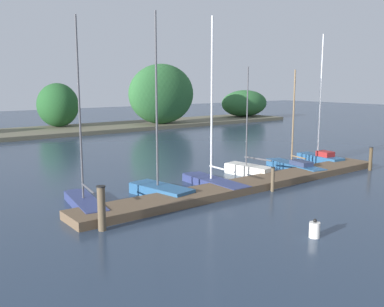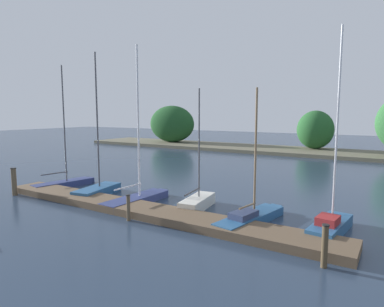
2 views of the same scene
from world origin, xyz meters
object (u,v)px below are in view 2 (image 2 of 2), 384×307
mooring_piling_0 (14,181)px  mooring_piling_1 (128,208)px  sailboat_3 (198,201)px  sailboat_5 (331,223)px  sailboat_1 (99,188)px  sailboat_4 (252,216)px  mooring_piling_2 (325,246)px  sailboat_2 (138,196)px  sailboat_0 (65,182)px

mooring_piling_0 → mooring_piling_1: 8.80m
sailboat_3 → sailboat_5: sailboat_5 is taller
sailboat_5 → sailboat_1: bearing=98.5°
sailboat_4 → sailboat_5: bearing=-70.3°
mooring_piling_2 → mooring_piling_0: bearing=179.7°
sailboat_2 → mooring_piling_0: (-7.19, -2.55, 0.46)m
sailboat_1 → sailboat_3: 6.37m
mooring_piling_0 → mooring_piling_1: (8.80, 0.07, -0.21)m
sailboat_1 → sailboat_3: (6.33, 0.75, -0.03)m
sailboat_0 → sailboat_5: bearing=-80.3°
sailboat_1 → mooring_piling_2: sailboat_1 is taller
sailboat_3 → mooring_piling_0: 10.96m
sailboat_0 → sailboat_3: size_ratio=1.30×
mooring_piling_0 → sailboat_2: bearing=19.6°
sailboat_2 → mooring_piling_0: size_ratio=5.11×
sailboat_2 → mooring_piling_0: bearing=111.8°
mooring_piling_1 → sailboat_0: bearing=160.4°
mooring_piling_0 → mooring_piling_2: size_ratio=1.16×
sailboat_0 → sailboat_1: 3.47m
sailboat_4 → mooring_piling_1: 5.42m
sailboat_2 → sailboat_3: 3.33m
sailboat_2 → sailboat_3: (3.22, 0.84, -0.00)m
sailboat_2 → sailboat_5: (9.50, 0.65, 0.05)m
mooring_piling_0 → mooring_piling_2: 17.04m
sailboat_1 → mooring_piling_2: 13.24m
sailboat_0 → sailboat_3: bearing=-78.7°
sailboat_1 → sailboat_3: sailboat_1 is taller
sailboat_1 → mooring_piling_1: 5.38m
sailboat_3 → mooring_piling_1: 3.70m
sailboat_2 → mooring_piling_0: 7.64m
sailboat_0 → sailboat_2: sailboat_2 is taller
sailboat_3 → mooring_piling_0: sailboat_3 is taller
sailboat_1 → sailboat_2: 3.11m
sailboat_4 → mooring_piling_2: size_ratio=4.22×
sailboat_4 → mooring_piling_0: size_ratio=3.63×
sailboat_4 → sailboat_5: sailboat_5 is taller
mooring_piling_0 → sailboat_0: bearing=78.1°
sailboat_0 → mooring_piling_2: bearing=-91.7°
sailboat_0 → sailboat_5: (16.05, 0.22, 0.07)m
sailboat_0 → sailboat_2: 6.57m
sailboat_1 → sailboat_5: (12.60, 0.56, 0.02)m
sailboat_0 → sailboat_3: sailboat_0 is taller
sailboat_4 → sailboat_5: (3.14, 0.52, 0.09)m
sailboat_3 → mooring_piling_2: size_ratio=4.31×
sailboat_3 → mooring_piling_2: sailboat_3 is taller
mooring_piling_2 → sailboat_5: bearing=96.1°
sailboat_1 → sailboat_4: sailboat_1 is taller
sailboat_0 → sailboat_1: (3.46, -0.34, 0.05)m
sailboat_4 → mooring_piling_2: bearing=-118.2°
sailboat_4 → mooring_piling_2: sailboat_4 is taller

